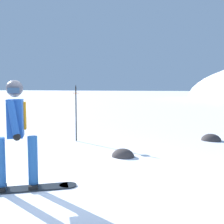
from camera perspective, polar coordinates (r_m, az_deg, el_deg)
name	(u,v)px	position (r m, az deg, el deg)	size (l,w,h in m)	color
ground_plane	(51,187)	(4.71, -12.67, -14.90)	(300.00, 300.00, 0.00)	white
snowboarder_main	(16,132)	(4.49, -19.32, -3.90)	(1.50, 1.25, 1.71)	black
piste_marker_near	(76,109)	(8.24, -7.50, 0.68)	(0.20, 0.20, 1.71)	black
rock_mid	(123,157)	(6.46, 2.30, -9.28)	(0.54, 0.46, 0.38)	#383333
rock_small	(211,141)	(8.91, 19.92, -5.60)	(0.59, 0.50, 0.41)	#383333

